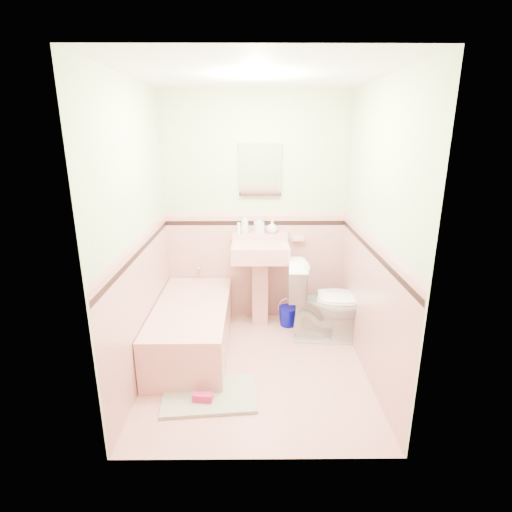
{
  "coord_description": "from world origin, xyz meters",
  "views": [
    {
      "loc": [
        -0.03,
        -3.26,
        2.1
      ],
      "look_at": [
        0.0,
        0.25,
        1.0
      ],
      "focal_mm": 28.28,
      "sensor_mm": 36.0,
      "label": 1
    }
  ],
  "objects_px": {
    "medicine_cabinet": "(260,170)",
    "sink": "(260,285)",
    "bathtub": "(192,328)",
    "toilet": "(327,301)",
    "soap_bottle_right": "(272,227)",
    "soap_bottle_left": "(245,224)",
    "soap_bottle_mid": "(259,225)",
    "bucket": "(288,316)",
    "shoe": "(203,397)"
  },
  "relations": [
    {
      "from": "medicine_cabinet",
      "to": "sink",
      "type": "bearing_deg",
      "value": -90.0
    },
    {
      "from": "bathtub",
      "to": "toilet",
      "type": "relative_size",
      "value": 1.8
    },
    {
      "from": "medicine_cabinet",
      "to": "soap_bottle_right",
      "type": "height_order",
      "value": "medicine_cabinet"
    },
    {
      "from": "sink",
      "to": "soap_bottle_left",
      "type": "bearing_deg",
      "value": 132.91
    },
    {
      "from": "soap_bottle_mid",
      "to": "medicine_cabinet",
      "type": "bearing_deg",
      "value": 67.9
    },
    {
      "from": "sink",
      "to": "soap_bottle_mid",
      "type": "relative_size",
      "value": 4.9
    },
    {
      "from": "sink",
      "to": "medicine_cabinet",
      "type": "height_order",
      "value": "medicine_cabinet"
    },
    {
      "from": "medicine_cabinet",
      "to": "soap_bottle_mid",
      "type": "bearing_deg",
      "value": -112.1
    },
    {
      "from": "toilet",
      "to": "bucket",
      "type": "bearing_deg",
      "value": 56.27
    },
    {
      "from": "soap_bottle_left",
      "to": "shoe",
      "type": "distance_m",
      "value": 1.92
    },
    {
      "from": "soap_bottle_mid",
      "to": "soap_bottle_right",
      "type": "distance_m",
      "value": 0.15
    },
    {
      "from": "medicine_cabinet",
      "to": "bucket",
      "type": "distance_m",
      "value": 1.64
    },
    {
      "from": "bathtub",
      "to": "sink",
      "type": "relative_size",
      "value": 1.58
    },
    {
      "from": "soap_bottle_left",
      "to": "soap_bottle_right",
      "type": "xyz_separation_m",
      "value": [
        0.3,
        0.0,
        -0.03
      ]
    },
    {
      "from": "soap_bottle_right",
      "to": "soap_bottle_left",
      "type": "bearing_deg",
      "value": 180.0
    },
    {
      "from": "medicine_cabinet",
      "to": "toilet",
      "type": "relative_size",
      "value": 0.67
    },
    {
      "from": "soap_bottle_left",
      "to": "bathtub",
      "type": "bearing_deg",
      "value": -125.83
    },
    {
      "from": "soap_bottle_left",
      "to": "shoe",
      "type": "xyz_separation_m",
      "value": [
        -0.32,
        -1.57,
        -1.06
      ]
    },
    {
      "from": "soap_bottle_left",
      "to": "bucket",
      "type": "xyz_separation_m",
      "value": [
        0.48,
        -0.2,
        -1.01
      ]
    },
    {
      "from": "bucket",
      "to": "soap_bottle_right",
      "type": "bearing_deg",
      "value": 132.26
    },
    {
      "from": "medicine_cabinet",
      "to": "shoe",
      "type": "relative_size",
      "value": 3.59
    },
    {
      "from": "sink",
      "to": "soap_bottle_right",
      "type": "bearing_deg",
      "value": 53.55
    },
    {
      "from": "bathtub",
      "to": "medicine_cabinet",
      "type": "relative_size",
      "value": 2.69
    },
    {
      "from": "shoe",
      "to": "soap_bottle_mid",
      "type": "bearing_deg",
      "value": 79.3
    },
    {
      "from": "soap_bottle_left",
      "to": "toilet",
      "type": "height_order",
      "value": "soap_bottle_left"
    },
    {
      "from": "medicine_cabinet",
      "to": "soap_bottle_left",
      "type": "distance_m",
      "value": 0.6
    },
    {
      "from": "bathtub",
      "to": "toilet",
      "type": "xyz_separation_m",
      "value": [
        1.37,
        0.22,
        0.19
      ]
    },
    {
      "from": "bucket",
      "to": "shoe",
      "type": "height_order",
      "value": "bucket"
    },
    {
      "from": "soap_bottle_mid",
      "to": "bucket",
      "type": "distance_m",
      "value": 1.07
    },
    {
      "from": "sink",
      "to": "bucket",
      "type": "height_order",
      "value": "sink"
    },
    {
      "from": "bathtub",
      "to": "shoe",
      "type": "distance_m",
      "value": 0.89
    },
    {
      "from": "bucket",
      "to": "shoe",
      "type": "xyz_separation_m",
      "value": [
        -0.8,
        -1.36,
        -0.05
      ]
    },
    {
      "from": "soap_bottle_right",
      "to": "shoe",
      "type": "bearing_deg",
      "value": -111.46
    },
    {
      "from": "toilet",
      "to": "bucket",
      "type": "height_order",
      "value": "toilet"
    },
    {
      "from": "soap_bottle_mid",
      "to": "soap_bottle_left",
      "type": "bearing_deg",
      "value": 180.0
    },
    {
      "from": "sink",
      "to": "toilet",
      "type": "bearing_deg",
      "value": -24.36
    },
    {
      "from": "bucket",
      "to": "bathtub",
      "type": "bearing_deg",
      "value": -152.88
    },
    {
      "from": "soap_bottle_left",
      "to": "soap_bottle_mid",
      "type": "bearing_deg",
      "value": 0.0
    },
    {
      "from": "medicine_cabinet",
      "to": "shoe",
      "type": "height_order",
      "value": "medicine_cabinet"
    },
    {
      "from": "sink",
      "to": "bathtub",
      "type": "bearing_deg",
      "value": -142.07
    },
    {
      "from": "medicine_cabinet",
      "to": "bucket",
      "type": "bearing_deg",
      "value": -36.18
    },
    {
      "from": "toilet",
      "to": "shoe",
      "type": "height_order",
      "value": "toilet"
    },
    {
      "from": "bathtub",
      "to": "soap_bottle_left",
      "type": "height_order",
      "value": "soap_bottle_left"
    },
    {
      "from": "sink",
      "to": "shoe",
      "type": "height_order",
      "value": "sink"
    },
    {
      "from": "medicine_cabinet",
      "to": "soap_bottle_mid",
      "type": "relative_size",
      "value": 2.87
    },
    {
      "from": "sink",
      "to": "bucket",
      "type": "relative_size",
      "value": 4.41
    },
    {
      "from": "bathtub",
      "to": "shoe",
      "type": "height_order",
      "value": "bathtub"
    },
    {
      "from": "sink",
      "to": "medicine_cabinet",
      "type": "distance_m",
      "value": 1.24
    },
    {
      "from": "toilet",
      "to": "shoe",
      "type": "xyz_separation_m",
      "value": [
        -1.17,
        -1.07,
        -0.35
      ]
    },
    {
      "from": "soap_bottle_mid",
      "to": "soap_bottle_right",
      "type": "height_order",
      "value": "soap_bottle_mid"
    }
  ]
}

